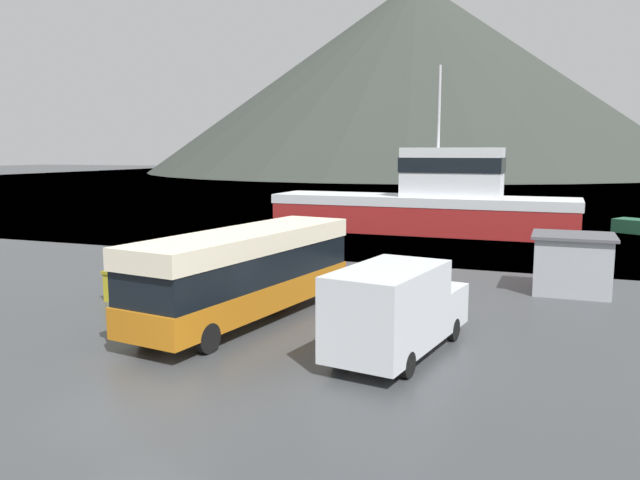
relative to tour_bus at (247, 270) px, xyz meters
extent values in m
plane|color=#383A3D|center=(1.30, -7.64, -1.76)|extent=(400.00, 400.00, 0.00)
plane|color=slate|center=(1.30, 132.07, -1.76)|extent=(240.00, 240.00, 0.00)
cone|color=#2D332D|center=(-29.85, 162.20, 25.09)|extent=(150.57, 150.57, 53.70)
cube|color=#B26614|center=(0.00, -0.01, -0.84)|extent=(3.99, 10.33, 0.93)
cube|color=black|center=(0.00, -0.01, 0.15)|extent=(3.91, 10.12, 1.06)
cube|color=beige|center=(0.00, -0.01, 1.02)|extent=(3.99, 10.33, 0.66)
cube|color=black|center=(0.73, 4.98, -0.03)|extent=(2.23, 0.39, 1.43)
cylinder|color=black|center=(-0.60, 3.63, -1.31)|extent=(0.43, 0.93, 0.90)
cylinder|color=black|center=(1.62, 3.31, -1.31)|extent=(0.43, 0.93, 0.90)
cylinder|color=black|center=(-1.63, -3.34, -1.31)|extent=(0.43, 0.93, 0.90)
cylinder|color=black|center=(0.60, -3.66, -1.31)|extent=(0.43, 0.93, 0.90)
cube|color=silver|center=(5.64, -2.46, -0.27)|extent=(2.83, 4.48, 2.28)
cube|color=silver|center=(6.12, 0.48, -0.78)|extent=(2.44, 2.12, 1.25)
cube|color=black|center=(5.98, -0.38, 0.25)|extent=(1.83, 0.36, 0.80)
cylinder|color=black|center=(5.12, 0.41, -1.41)|extent=(0.33, 0.73, 0.70)
cylinder|color=black|center=(7.05, 0.09, -1.41)|extent=(0.33, 0.73, 0.70)
cylinder|color=black|center=(4.52, -3.24, -1.41)|extent=(0.33, 0.73, 0.70)
cylinder|color=black|center=(6.44, -3.56, -1.41)|extent=(0.33, 0.73, 0.70)
cube|color=maroon|center=(0.80, 25.31, -0.44)|extent=(21.22, 4.84, 2.63)
cube|color=silver|center=(0.80, 25.31, 0.54)|extent=(21.43, 4.89, 0.66)
cube|color=silver|center=(2.92, 25.30, 2.57)|extent=(6.80, 3.34, 3.40)
cube|color=black|center=(2.92, 25.30, 3.08)|extent=(6.94, 3.43, 1.02)
cylinder|color=#B2B2B7|center=(1.90, 25.30, 7.08)|extent=(0.20, 0.20, 5.62)
cube|color=olive|center=(-5.96, 0.82, -1.22)|extent=(0.95, 0.98, 1.08)
cube|color=olive|center=(-5.96, 0.82, -0.62)|extent=(1.04, 1.07, 0.12)
cube|color=#93999E|center=(10.56, 8.42, -0.60)|extent=(2.92, 2.60, 2.31)
cube|color=#4C4C51|center=(10.56, 8.42, 0.62)|extent=(3.21, 2.85, 0.12)
cylinder|color=#4C4C51|center=(10.15, 10.74, -1.41)|extent=(0.32, 0.32, 0.69)
sphere|color=#4C4C51|center=(10.15, 10.74, -0.97)|extent=(0.37, 0.37, 0.37)
camera|label=1|loc=(9.83, -18.75, 4.04)|focal=35.00mm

